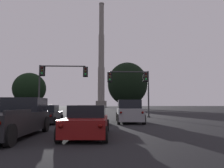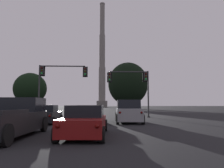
{
  "view_description": "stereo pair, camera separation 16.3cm",
  "coord_description": "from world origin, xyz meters",
  "px_view_note": "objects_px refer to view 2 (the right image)",
  "views": [
    {
      "loc": [
        0.98,
        0.3,
        1.44
      ],
      "look_at": [
        2.5,
        31.67,
        4.46
      ],
      "focal_mm": 35.0,
      "sensor_mm": 36.0,
      "label": 1
    },
    {
      "loc": [
        1.14,
        0.29,
        1.44
      ],
      "look_at": [
        2.5,
        31.67,
        4.46
      ],
      "focal_mm": 35.0,
      "sensor_mm": 36.0,
      "label": 2
    }
  ],
  "objects_px": {
    "pickup_truck_left_lane_second": "(11,119)",
    "hatchback_left_lane_front": "(46,115)",
    "sedan_center_lane_second": "(85,121)",
    "traffic_light_overhead_left": "(56,77)",
    "sedan_center_lane_front": "(88,115)",
    "traffic_light_overhead_right": "(134,82)",
    "suv_right_lane_front": "(128,112)",
    "smokestack": "(102,66)"
  },
  "relations": [
    {
      "from": "hatchback_left_lane_front",
      "to": "traffic_light_overhead_left",
      "type": "distance_m",
      "value": 9.03
    },
    {
      "from": "suv_right_lane_front",
      "to": "hatchback_left_lane_front",
      "type": "bearing_deg",
      "value": -171.17
    },
    {
      "from": "pickup_truck_left_lane_second",
      "to": "sedan_center_lane_second",
      "type": "bearing_deg",
      "value": 2.62
    },
    {
      "from": "sedan_center_lane_second",
      "to": "hatchback_left_lane_front",
      "type": "height_order",
      "value": "hatchback_left_lane_front"
    },
    {
      "from": "sedan_center_lane_second",
      "to": "suv_right_lane_front",
      "type": "height_order",
      "value": "suv_right_lane_front"
    },
    {
      "from": "traffic_light_overhead_right",
      "to": "smokestack",
      "type": "distance_m",
      "value": 108.0
    },
    {
      "from": "suv_right_lane_front",
      "to": "hatchback_left_lane_front",
      "type": "height_order",
      "value": "suv_right_lane_front"
    },
    {
      "from": "hatchback_left_lane_front",
      "to": "traffic_light_overhead_right",
      "type": "distance_m",
      "value": 12.0
    },
    {
      "from": "sedan_center_lane_second",
      "to": "smokestack",
      "type": "xyz_separation_m",
      "value": [
        0.48,
        120.96,
        24.69
      ]
    },
    {
      "from": "pickup_truck_left_lane_second",
      "to": "suv_right_lane_front",
      "type": "distance_m",
      "value": 10.11
    },
    {
      "from": "traffic_light_overhead_right",
      "to": "pickup_truck_left_lane_second",
      "type": "bearing_deg",
      "value": -117.68
    },
    {
      "from": "hatchback_left_lane_front",
      "to": "sedan_center_lane_front",
      "type": "bearing_deg",
      "value": 6.46
    },
    {
      "from": "smokestack",
      "to": "hatchback_left_lane_front",
      "type": "bearing_deg",
      "value": -92.05
    },
    {
      "from": "pickup_truck_left_lane_second",
      "to": "traffic_light_overhead_right",
      "type": "bearing_deg",
      "value": 63.89
    },
    {
      "from": "sedan_center_lane_front",
      "to": "hatchback_left_lane_front",
      "type": "distance_m",
      "value": 3.28
    },
    {
      "from": "traffic_light_overhead_right",
      "to": "traffic_light_overhead_left",
      "type": "height_order",
      "value": "traffic_light_overhead_left"
    },
    {
      "from": "sedan_center_lane_front",
      "to": "hatchback_left_lane_front",
      "type": "relative_size",
      "value": 1.16
    },
    {
      "from": "sedan_center_lane_second",
      "to": "traffic_light_overhead_left",
      "type": "distance_m",
      "value": 16.29
    },
    {
      "from": "pickup_truck_left_lane_second",
      "to": "hatchback_left_lane_front",
      "type": "bearing_deg",
      "value": 93.08
    },
    {
      "from": "sedan_center_lane_front",
      "to": "pickup_truck_left_lane_second",
      "type": "distance_m",
      "value": 8.14
    },
    {
      "from": "traffic_light_overhead_left",
      "to": "smokestack",
      "type": "relative_size",
      "value": 0.09
    },
    {
      "from": "pickup_truck_left_lane_second",
      "to": "hatchback_left_lane_front",
      "type": "height_order",
      "value": "pickup_truck_left_lane_second"
    },
    {
      "from": "hatchback_left_lane_front",
      "to": "traffic_light_overhead_left",
      "type": "bearing_deg",
      "value": 96.99
    },
    {
      "from": "hatchback_left_lane_front",
      "to": "traffic_light_overhead_left",
      "type": "relative_size",
      "value": 0.68
    },
    {
      "from": "traffic_light_overhead_left",
      "to": "smokestack",
      "type": "height_order",
      "value": "smokestack"
    },
    {
      "from": "traffic_light_overhead_right",
      "to": "suv_right_lane_front",
      "type": "bearing_deg",
      "value": -102.28
    },
    {
      "from": "suv_right_lane_front",
      "to": "traffic_light_overhead_left",
      "type": "relative_size",
      "value": 0.82
    },
    {
      "from": "smokestack",
      "to": "traffic_light_overhead_left",
      "type": "bearing_deg",
      "value": -92.79
    },
    {
      "from": "suv_right_lane_front",
      "to": "traffic_light_overhead_left",
      "type": "bearing_deg",
      "value": 138.92
    },
    {
      "from": "sedan_center_lane_front",
      "to": "smokestack",
      "type": "relative_size",
      "value": 0.07
    },
    {
      "from": "traffic_light_overhead_left",
      "to": "hatchback_left_lane_front",
      "type": "bearing_deg",
      "value": -82.28
    },
    {
      "from": "traffic_light_overhead_right",
      "to": "sedan_center_lane_front",
      "type": "bearing_deg",
      "value": -122.67
    },
    {
      "from": "pickup_truck_left_lane_second",
      "to": "traffic_light_overhead_right",
      "type": "xyz_separation_m",
      "value": [
        7.97,
        15.19,
        3.37
      ]
    },
    {
      "from": "suv_right_lane_front",
      "to": "smokestack",
      "type": "height_order",
      "value": "smokestack"
    },
    {
      "from": "pickup_truck_left_lane_second",
      "to": "sedan_center_lane_second",
      "type": "relative_size",
      "value": 1.16
    },
    {
      "from": "sedan_center_lane_second",
      "to": "hatchback_left_lane_front",
      "type": "distance_m",
      "value": 7.93
    },
    {
      "from": "sedan_center_lane_second",
      "to": "traffic_light_overhead_left",
      "type": "bearing_deg",
      "value": 109.81
    },
    {
      "from": "suv_right_lane_front",
      "to": "traffic_light_overhead_right",
      "type": "height_order",
      "value": "traffic_light_overhead_right"
    },
    {
      "from": "traffic_light_overhead_left",
      "to": "sedan_center_lane_second",
      "type": "bearing_deg",
      "value": -72.73
    },
    {
      "from": "sedan_center_lane_second",
      "to": "pickup_truck_left_lane_second",
      "type": "bearing_deg",
      "value": -176.42
    },
    {
      "from": "suv_right_lane_front",
      "to": "sedan_center_lane_front",
      "type": "bearing_deg",
      "value": -172.09
    },
    {
      "from": "sedan_center_lane_second",
      "to": "suv_right_lane_front",
      "type": "xyz_separation_m",
      "value": [
        2.96,
        7.79,
        0.23
      ]
    }
  ]
}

